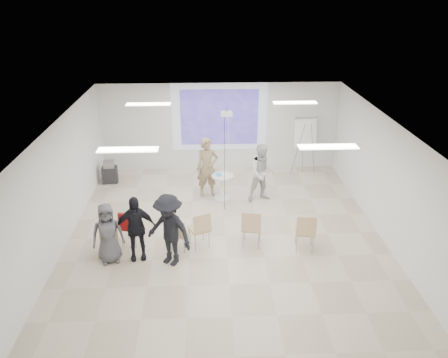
{
  "coord_description": "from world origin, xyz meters",
  "views": [
    {
      "loc": [
        -0.44,
        -9.66,
        6.01
      ],
      "look_at": [
        0.0,
        0.8,
        1.25
      ],
      "focal_mm": 35.0,
      "sensor_mm": 36.0,
      "label": 1
    }
  ],
  "objects_px": {
    "chair_far_left": "(109,237)",
    "audience_left": "(135,224)",
    "chair_right_far": "(306,230)",
    "pedestal_table": "(222,185)",
    "audience_mid": "(169,226)",
    "player_right": "(263,170)",
    "audience_outer": "(107,230)",
    "chair_right_inner": "(252,226)",
    "chair_left_mid": "(129,225)",
    "chair_left_inner": "(179,233)",
    "flipchart_easel": "(305,132)",
    "player_left": "(207,164)",
    "chair_center": "(200,227)",
    "laptop": "(180,232)",
    "av_cart": "(110,173)"
  },
  "relations": [
    {
      "from": "audience_left",
      "to": "flipchart_easel",
      "type": "height_order",
      "value": "flipchart_easel"
    },
    {
      "from": "audience_mid",
      "to": "flipchart_easel",
      "type": "relative_size",
      "value": 1.01
    },
    {
      "from": "chair_left_mid",
      "to": "audience_left",
      "type": "distance_m",
      "value": 0.7
    },
    {
      "from": "chair_far_left",
      "to": "audience_left",
      "type": "height_order",
      "value": "audience_left"
    },
    {
      "from": "player_left",
      "to": "chair_right_far",
      "type": "bearing_deg",
      "value": -66.79
    },
    {
      "from": "chair_left_mid",
      "to": "audience_outer",
      "type": "xyz_separation_m",
      "value": [
        -0.38,
        -0.66,
        0.26
      ]
    },
    {
      "from": "chair_left_inner",
      "to": "chair_right_inner",
      "type": "distance_m",
      "value": 1.77
    },
    {
      "from": "chair_far_left",
      "to": "chair_right_inner",
      "type": "xyz_separation_m",
      "value": [
        3.4,
        0.23,
        0.07
      ]
    },
    {
      "from": "player_right",
      "to": "chair_center",
      "type": "height_order",
      "value": "player_right"
    },
    {
      "from": "pedestal_table",
      "to": "audience_left",
      "type": "distance_m",
      "value": 3.71
    },
    {
      "from": "laptop",
      "to": "av_cart",
      "type": "height_order",
      "value": "av_cart"
    },
    {
      "from": "pedestal_table",
      "to": "player_right",
      "type": "distance_m",
      "value": 1.3
    },
    {
      "from": "audience_outer",
      "to": "audience_left",
      "type": "bearing_deg",
      "value": -6.73
    },
    {
      "from": "chair_left_inner",
      "to": "audience_mid",
      "type": "distance_m",
      "value": 0.75
    },
    {
      "from": "chair_right_inner",
      "to": "av_cart",
      "type": "bearing_deg",
      "value": 148.46
    },
    {
      "from": "chair_right_inner",
      "to": "audience_left",
      "type": "height_order",
      "value": "audience_left"
    },
    {
      "from": "pedestal_table",
      "to": "flipchart_easel",
      "type": "distance_m",
      "value": 3.51
    },
    {
      "from": "pedestal_table",
      "to": "chair_far_left",
      "type": "height_order",
      "value": "chair_far_left"
    },
    {
      "from": "av_cart",
      "to": "chair_right_inner",
      "type": "bearing_deg",
      "value": -50.55
    },
    {
      "from": "audience_outer",
      "to": "av_cart",
      "type": "relative_size",
      "value": 2.26
    },
    {
      "from": "chair_right_far",
      "to": "audience_left",
      "type": "height_order",
      "value": "audience_left"
    },
    {
      "from": "chair_right_inner",
      "to": "audience_outer",
      "type": "bearing_deg",
      "value": -160.61
    },
    {
      "from": "chair_left_inner",
      "to": "audience_outer",
      "type": "distance_m",
      "value": 1.67
    },
    {
      "from": "chair_left_inner",
      "to": "chair_far_left",
      "type": "bearing_deg",
      "value": -158.52
    },
    {
      "from": "player_right",
      "to": "chair_left_mid",
      "type": "bearing_deg",
      "value": -159.25
    },
    {
      "from": "pedestal_table",
      "to": "chair_left_inner",
      "type": "xyz_separation_m",
      "value": [
        -1.16,
        -2.73,
        0.05
      ]
    },
    {
      "from": "laptop",
      "to": "audience_outer",
      "type": "xyz_separation_m",
      "value": [
        -1.61,
        -0.46,
        0.38
      ]
    },
    {
      "from": "chair_left_inner",
      "to": "chair_right_far",
      "type": "height_order",
      "value": "chair_right_far"
    },
    {
      "from": "player_left",
      "to": "chair_left_inner",
      "type": "bearing_deg",
      "value": -116.6
    },
    {
      "from": "chair_center",
      "to": "audience_outer",
      "type": "bearing_deg",
      "value": 168.98
    },
    {
      "from": "av_cart",
      "to": "audience_left",
      "type": "bearing_deg",
      "value": -78.15
    },
    {
      "from": "chair_right_inner",
      "to": "chair_right_far",
      "type": "xyz_separation_m",
      "value": [
        1.27,
        -0.23,
        -0.0
      ]
    },
    {
      "from": "player_right",
      "to": "laptop",
      "type": "bearing_deg",
      "value": -145.07
    },
    {
      "from": "pedestal_table",
      "to": "chair_left_mid",
      "type": "relative_size",
      "value": 0.87
    },
    {
      "from": "audience_left",
      "to": "audience_mid",
      "type": "height_order",
      "value": "audience_mid"
    },
    {
      "from": "pedestal_table",
      "to": "av_cart",
      "type": "relative_size",
      "value": 1.13
    },
    {
      "from": "audience_outer",
      "to": "chair_left_inner",
      "type": "bearing_deg",
      "value": -2.94
    },
    {
      "from": "audience_left",
      "to": "chair_right_far",
      "type": "bearing_deg",
      "value": -6.35
    },
    {
      "from": "pedestal_table",
      "to": "audience_mid",
      "type": "relative_size",
      "value": 0.42
    },
    {
      "from": "pedestal_table",
      "to": "flipchart_easel",
      "type": "bearing_deg",
      "value": 33.04
    },
    {
      "from": "laptop",
      "to": "audience_left",
      "type": "relative_size",
      "value": 0.17
    },
    {
      "from": "audience_left",
      "to": "audience_outer",
      "type": "distance_m",
      "value": 0.64
    },
    {
      "from": "laptop",
      "to": "audience_left",
      "type": "height_order",
      "value": "audience_left"
    },
    {
      "from": "pedestal_table",
      "to": "player_left",
      "type": "relative_size",
      "value": 0.4
    },
    {
      "from": "audience_mid",
      "to": "chair_left_mid",
      "type": "bearing_deg",
      "value": 174.19
    },
    {
      "from": "chair_center",
      "to": "audience_left",
      "type": "distance_m",
      "value": 1.58
    },
    {
      "from": "player_left",
      "to": "av_cart",
      "type": "height_order",
      "value": "player_left"
    },
    {
      "from": "player_right",
      "to": "audience_outer",
      "type": "bearing_deg",
      "value": -155.25
    },
    {
      "from": "player_left",
      "to": "laptop",
      "type": "relative_size",
      "value": 6.81
    },
    {
      "from": "player_left",
      "to": "chair_right_far",
      "type": "xyz_separation_m",
      "value": [
        2.32,
        -3.16,
        -0.45
      ]
    }
  ]
}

